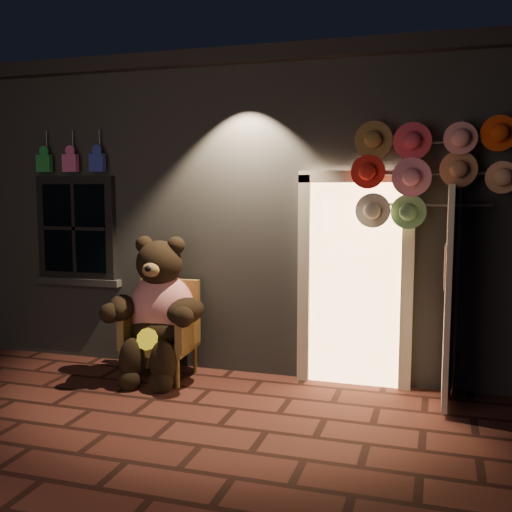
% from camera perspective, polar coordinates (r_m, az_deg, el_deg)
% --- Properties ---
extents(ground, '(60.00, 60.00, 0.00)m').
position_cam_1_polar(ground, '(5.46, -7.77, -15.23)').
color(ground, '#50261E').
rests_on(ground, ground).
extents(shop_building, '(7.30, 5.95, 3.51)m').
position_cam_1_polar(shop_building, '(8.85, 3.02, 4.67)').
color(shop_building, slate).
rests_on(shop_building, ground).
extents(wicker_armchair, '(0.74, 0.68, 1.02)m').
position_cam_1_polar(wicker_armchair, '(6.54, -8.80, -6.89)').
color(wicker_armchair, olive).
rests_on(wicker_armchair, ground).
extents(teddy_bear, '(1.13, 0.90, 1.55)m').
position_cam_1_polar(teddy_bear, '(6.37, -9.31, -5.20)').
color(teddy_bear, red).
rests_on(teddy_bear, ground).
extents(hat_rack, '(1.51, 0.22, 2.66)m').
position_cam_1_polar(hat_rack, '(5.88, 15.90, 7.89)').
color(hat_rack, '#59595E').
rests_on(hat_rack, ground).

